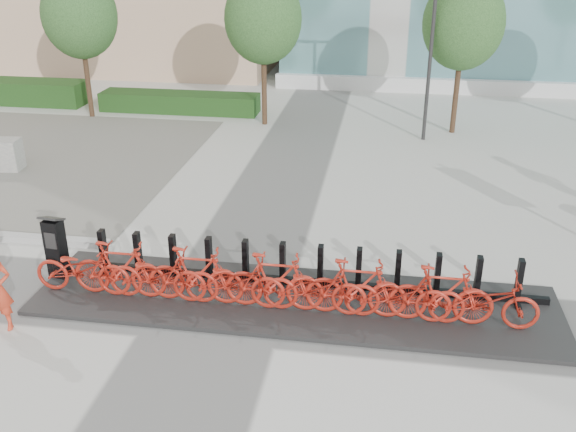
# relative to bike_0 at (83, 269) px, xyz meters

# --- Properties ---
(ground) EXTENTS (120.00, 120.00, 0.00)m
(ground) POSITION_rel_bike_0_xyz_m (2.60, 0.05, -0.56)
(ground) COLOR beige
(hedge_b) EXTENTS (6.00, 1.20, 0.70)m
(hedge_b) POSITION_rel_bike_0_xyz_m (-2.40, 13.25, -0.21)
(hedge_b) COLOR #193A15
(hedge_b) RESTS_ON ground
(tree_0) EXTENTS (2.60, 2.60, 5.10)m
(tree_0) POSITION_rel_bike_0_xyz_m (-5.40, 12.05, 3.03)
(tree_0) COLOR brown
(tree_0) RESTS_ON ground
(tree_1) EXTENTS (2.60, 2.60, 5.10)m
(tree_1) POSITION_rel_bike_0_xyz_m (1.10, 12.05, 3.03)
(tree_1) COLOR brown
(tree_1) RESTS_ON ground
(tree_2) EXTENTS (2.60, 2.60, 5.10)m
(tree_2) POSITION_rel_bike_0_xyz_m (7.60, 12.05, 3.03)
(tree_2) COLOR brown
(tree_2) RESTS_ON ground
(streetlamp) EXTENTS (2.00, 0.20, 5.00)m
(streetlamp) POSITION_rel_bike_0_xyz_m (6.60, 11.05, 2.57)
(streetlamp) COLOR black
(streetlamp) RESTS_ON ground
(dock_pad) EXTENTS (9.60, 2.40, 0.08)m
(dock_pad) POSITION_rel_bike_0_xyz_m (3.90, 0.35, -0.52)
(dock_pad) COLOR #252525
(dock_pad) RESTS_ON ground
(dock_rail_posts) EXTENTS (8.02, 0.50, 0.85)m
(dock_rail_posts) POSITION_rel_bike_0_xyz_m (3.96, 0.82, -0.06)
(dock_rail_posts) COLOR black
(dock_rail_posts) RESTS_ON dock_pad
(bike_0) EXTENTS (1.84, 0.64, 0.97)m
(bike_0) POSITION_rel_bike_0_xyz_m (0.00, 0.00, 0.00)
(bike_0) COLOR #A92214
(bike_0) RESTS_ON dock_pad
(bike_1) EXTENTS (1.78, 0.50, 1.07)m
(bike_1) POSITION_rel_bike_0_xyz_m (0.72, 0.00, 0.05)
(bike_1) COLOR #A92214
(bike_1) RESTS_ON dock_pad
(bike_2) EXTENTS (1.84, 0.64, 0.97)m
(bike_2) POSITION_rel_bike_0_xyz_m (1.44, 0.00, 0.00)
(bike_2) COLOR #A92214
(bike_2) RESTS_ON dock_pad
(bike_3) EXTENTS (1.78, 0.50, 1.07)m
(bike_3) POSITION_rel_bike_0_xyz_m (2.16, 0.00, 0.05)
(bike_3) COLOR #A92214
(bike_3) RESTS_ON dock_pad
(bike_4) EXTENTS (1.84, 0.64, 0.97)m
(bike_4) POSITION_rel_bike_0_xyz_m (2.88, 0.00, 0.00)
(bike_4) COLOR #A92214
(bike_4) RESTS_ON dock_pad
(bike_5) EXTENTS (1.78, 0.50, 1.07)m
(bike_5) POSITION_rel_bike_0_xyz_m (3.60, 0.00, 0.05)
(bike_5) COLOR #A92214
(bike_5) RESTS_ON dock_pad
(bike_6) EXTENTS (1.84, 0.64, 0.97)m
(bike_6) POSITION_rel_bike_0_xyz_m (4.32, 0.00, 0.00)
(bike_6) COLOR #A92214
(bike_6) RESTS_ON dock_pad
(bike_7) EXTENTS (1.78, 0.50, 1.07)m
(bike_7) POSITION_rel_bike_0_xyz_m (5.04, 0.00, 0.05)
(bike_7) COLOR #A92214
(bike_7) RESTS_ON dock_pad
(bike_8) EXTENTS (1.84, 0.64, 0.97)m
(bike_8) POSITION_rel_bike_0_xyz_m (5.76, 0.00, 0.00)
(bike_8) COLOR #A92214
(bike_8) RESTS_ON dock_pad
(bike_9) EXTENTS (1.78, 0.50, 1.07)m
(bike_9) POSITION_rel_bike_0_xyz_m (6.48, 0.00, 0.05)
(bike_9) COLOR #A92214
(bike_9) RESTS_ON dock_pad
(bike_10) EXTENTS (1.84, 0.64, 0.97)m
(bike_10) POSITION_rel_bike_0_xyz_m (7.20, 0.00, 0.00)
(bike_10) COLOR #A92214
(bike_10) RESTS_ON dock_pad
(kiosk) EXTENTS (0.43, 0.37, 1.30)m
(kiosk) POSITION_rel_bike_0_xyz_m (-0.77, 0.51, 0.14)
(kiosk) COLOR black
(kiosk) RESTS_ON dock_pad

